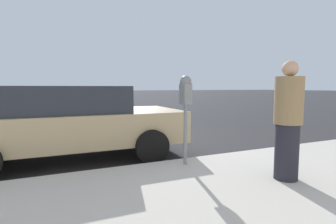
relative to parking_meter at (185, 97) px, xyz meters
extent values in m
plane|color=#2B2B2D|center=(2.54, -0.19, -1.26)|extent=(220.00, 220.00, 0.00)
cylinder|color=gray|center=(0.00, 0.00, -0.62)|extent=(0.06, 0.06, 1.01)
cube|color=gray|center=(0.00, 0.00, 0.05)|extent=(0.20, 0.14, 0.34)
sphere|color=gray|center=(0.00, 0.00, 0.26)|extent=(0.19, 0.19, 0.19)
cube|color=gold|center=(0.11, 0.00, 0.01)|extent=(0.01, 0.11, 0.12)
cube|color=black|center=(0.11, 0.00, 0.13)|extent=(0.01, 0.10, 0.08)
cube|color=tan|center=(1.65, 1.67, -0.63)|extent=(1.94, 4.35, 0.62)
cube|color=#232833|center=(1.65, 1.85, -0.07)|extent=(1.69, 2.45, 0.50)
cylinder|color=black|center=(2.58, 0.32, -0.94)|extent=(0.23, 0.64, 0.64)
cylinder|color=black|center=(0.69, 0.34, -0.94)|extent=(0.23, 0.64, 0.64)
cylinder|color=black|center=(2.61, 3.01, -0.94)|extent=(0.23, 0.64, 0.64)
cylinder|color=#23232D|center=(-1.21, -0.96, -0.74)|extent=(0.32, 0.32, 0.78)
cylinder|color=olive|center=(-1.21, -0.96, -0.02)|extent=(0.38, 0.38, 0.65)
sphere|color=tan|center=(-1.21, -0.96, 0.41)|extent=(0.22, 0.22, 0.22)
sphere|color=tan|center=(-1.11, -0.94, 0.41)|extent=(0.06, 0.06, 0.06)
camera|label=1|loc=(-3.81, 2.02, 0.16)|focal=28.00mm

